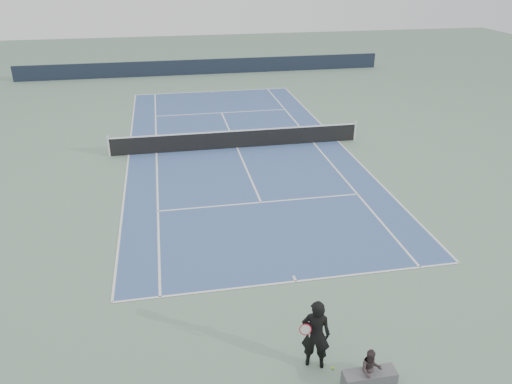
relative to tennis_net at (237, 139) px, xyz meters
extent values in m
plane|color=slate|center=(0.00, 0.00, -0.50)|extent=(80.00, 80.00, 0.00)
cube|color=#3B578D|center=(0.00, 0.00, -0.50)|extent=(10.97, 23.77, 0.01)
cylinder|color=silver|center=(-6.40, 0.00, 0.03)|extent=(0.10, 0.10, 1.07)
cylinder|color=silver|center=(6.40, 0.00, 0.03)|extent=(0.10, 0.10, 1.07)
cube|color=black|center=(0.00, 0.00, -0.04)|extent=(12.80, 0.03, 0.90)
cube|color=white|center=(0.00, 0.00, 0.43)|extent=(12.80, 0.04, 0.06)
cube|color=black|center=(0.00, 17.88, 0.10)|extent=(30.00, 0.25, 1.20)
imported|color=black|center=(-0.44, -15.27, 0.45)|extent=(0.86, 0.75, 1.91)
torus|color=#A70D20|center=(-0.72, -15.32, 0.68)|extent=(0.34, 0.18, 0.36)
cylinder|color=white|center=(-0.72, -15.32, 0.68)|extent=(0.29, 0.14, 0.32)
cylinder|color=white|center=(-0.60, -15.29, 0.42)|extent=(0.08, 0.13, 0.27)
sphere|color=#C0DE2D|center=(-0.04, -15.50, -0.47)|extent=(0.07, 0.07, 0.07)
cube|color=#535257|center=(0.62, -16.14, -0.30)|extent=(1.30, 0.60, 0.40)
imported|color=#3B2F30|center=(0.62, -16.14, -0.02)|extent=(0.58, 0.49, 1.07)
camera|label=1|loc=(-3.55, -24.05, 8.60)|focal=35.00mm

